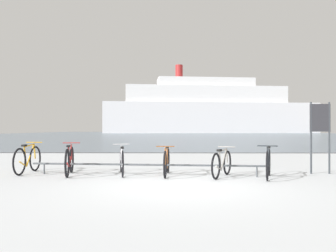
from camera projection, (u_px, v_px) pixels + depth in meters
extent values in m
cube|color=silver|center=(179.00, 197.00, 6.47)|extent=(80.00, 22.00, 0.08)
cube|color=slate|center=(174.00, 135.00, 72.46)|extent=(80.00, 110.00, 0.08)
cube|color=#47474C|center=(175.00, 153.00, 17.47)|extent=(80.00, 0.50, 0.05)
cylinder|color=#4C5156|center=(147.00, 165.00, 9.08)|extent=(6.21, 0.64, 0.05)
cylinder|color=#4C5156|center=(44.00, 169.00, 9.39)|extent=(0.04, 0.04, 0.28)
cylinder|color=#4C5156|center=(257.00, 172.00, 8.78)|extent=(0.04, 0.04, 0.28)
torus|color=black|center=(35.00, 159.00, 10.01)|extent=(0.07, 0.72, 0.72)
torus|color=black|center=(19.00, 162.00, 9.05)|extent=(0.07, 0.72, 0.72)
cylinder|color=gold|center=(30.00, 155.00, 9.70)|extent=(0.05, 0.51, 0.61)
cylinder|color=gold|center=(25.00, 157.00, 9.39)|extent=(0.04, 0.18, 0.54)
cylinder|color=gold|center=(29.00, 145.00, 9.63)|extent=(0.06, 0.63, 0.09)
cylinder|color=gold|center=(23.00, 164.00, 9.26)|extent=(0.05, 0.42, 0.20)
cylinder|color=gold|center=(35.00, 151.00, 9.98)|extent=(0.04, 0.11, 0.43)
cube|color=black|center=(24.00, 145.00, 9.32)|extent=(0.09, 0.20, 0.05)
cylinder|color=gold|center=(34.00, 142.00, 9.94)|extent=(0.46, 0.04, 0.02)
torus|color=black|center=(72.00, 160.00, 9.64)|extent=(0.18, 0.72, 0.72)
torus|color=black|center=(67.00, 163.00, 8.68)|extent=(0.18, 0.72, 0.72)
cylinder|color=#B22D2D|center=(70.00, 156.00, 9.33)|extent=(0.13, 0.51, 0.60)
cylinder|color=#B22D2D|center=(69.00, 158.00, 9.02)|extent=(0.07, 0.18, 0.54)
cylinder|color=#B22D2D|center=(70.00, 146.00, 9.26)|extent=(0.15, 0.63, 0.09)
cylinder|color=#B22D2D|center=(68.00, 166.00, 8.89)|extent=(0.11, 0.42, 0.20)
cylinder|color=#B22D2D|center=(71.00, 152.00, 9.60)|extent=(0.05, 0.11, 0.42)
cube|color=black|center=(68.00, 146.00, 8.95)|extent=(0.11, 0.21, 0.05)
cylinder|color=#B22D2D|center=(71.00, 143.00, 9.57)|extent=(0.46, 0.10, 0.02)
torus|color=black|center=(121.00, 160.00, 9.76)|extent=(0.16, 0.67, 0.68)
torus|color=black|center=(123.00, 164.00, 8.72)|extent=(0.16, 0.67, 0.68)
cylinder|color=silver|center=(122.00, 157.00, 9.42)|extent=(0.14, 0.55, 0.58)
cylinder|color=silver|center=(122.00, 159.00, 9.09)|extent=(0.07, 0.19, 0.52)
cylinder|color=silver|center=(122.00, 147.00, 9.35)|extent=(0.16, 0.68, 0.08)
cylinder|color=silver|center=(122.00, 166.00, 8.94)|extent=(0.12, 0.46, 0.19)
cylinder|color=silver|center=(121.00, 153.00, 9.72)|extent=(0.06, 0.12, 0.41)
cube|color=black|center=(122.00, 148.00, 9.01)|extent=(0.12, 0.21, 0.05)
cylinder|color=silver|center=(121.00, 144.00, 9.68)|extent=(0.46, 0.11, 0.02)
torus|color=black|center=(165.00, 165.00, 8.56)|extent=(0.08, 0.68, 0.68)
torus|color=black|center=(168.00, 161.00, 9.62)|extent=(0.08, 0.68, 0.68)
cylinder|color=brown|center=(166.00, 158.00, 8.91)|extent=(0.07, 0.56, 0.57)
cylinder|color=brown|center=(167.00, 158.00, 9.25)|extent=(0.05, 0.20, 0.51)
cylinder|color=brown|center=(166.00, 149.00, 8.99)|extent=(0.07, 0.69, 0.08)
cylinder|color=brown|center=(167.00, 164.00, 9.40)|extent=(0.06, 0.46, 0.19)
cylinder|color=brown|center=(165.00, 156.00, 8.60)|extent=(0.04, 0.12, 0.40)
cube|color=black|center=(167.00, 147.00, 9.33)|extent=(0.09, 0.20, 0.05)
cylinder|color=brown|center=(165.00, 146.00, 8.65)|extent=(0.46, 0.05, 0.02)
torus|color=black|center=(227.00, 163.00, 9.24)|extent=(0.31, 0.60, 0.64)
torus|color=black|center=(216.00, 166.00, 8.37)|extent=(0.31, 0.60, 0.64)
cylinder|color=gray|center=(224.00, 159.00, 8.96)|extent=(0.25, 0.48, 0.54)
cylinder|color=gray|center=(220.00, 161.00, 8.68)|extent=(0.11, 0.18, 0.48)
cylinder|color=gray|center=(223.00, 150.00, 8.90)|extent=(0.30, 0.59, 0.08)
cylinder|color=gray|center=(219.00, 168.00, 8.56)|extent=(0.21, 0.40, 0.18)
cylinder|color=gray|center=(227.00, 156.00, 9.21)|extent=(0.08, 0.11, 0.38)
cube|color=black|center=(219.00, 150.00, 8.61)|extent=(0.16, 0.22, 0.05)
cylinder|color=gray|center=(226.00, 147.00, 9.18)|extent=(0.43, 0.22, 0.02)
torus|color=black|center=(267.00, 166.00, 8.13)|extent=(0.25, 0.68, 0.70)
torus|color=black|center=(269.00, 162.00, 9.09)|extent=(0.25, 0.68, 0.70)
cylinder|color=#1E2328|center=(268.00, 159.00, 8.44)|extent=(0.20, 0.52, 0.60)
cylinder|color=#1E2328|center=(269.00, 159.00, 8.76)|extent=(0.09, 0.19, 0.53)
cylinder|color=#1E2328|center=(268.00, 148.00, 8.52)|extent=(0.24, 0.64, 0.09)
cylinder|color=#1E2328|center=(269.00, 166.00, 8.89)|extent=(0.17, 0.43, 0.19)
cylinder|color=#1E2328|center=(267.00, 157.00, 8.17)|extent=(0.07, 0.12, 0.42)
cube|color=black|center=(269.00, 147.00, 8.83)|extent=(0.14, 0.21, 0.05)
cylinder|color=#1E2328|center=(267.00, 146.00, 8.21)|extent=(0.45, 0.16, 0.02)
cylinder|color=#33383D|center=(311.00, 138.00, 9.44)|extent=(0.05, 0.05, 1.94)
cylinder|color=#33383D|center=(329.00, 138.00, 9.44)|extent=(0.05, 0.05, 1.94)
cube|color=#2D2D33|center=(320.00, 118.00, 9.44)|extent=(0.55, 0.05, 0.75)
cube|color=white|center=(210.00, 118.00, 95.44)|extent=(58.34, 17.81, 8.09)
cube|color=white|center=(205.00, 95.00, 95.34)|extent=(43.89, 14.45, 4.45)
cube|color=white|center=(205.00, 83.00, 95.36)|extent=(26.58, 10.73, 2.27)
cylinder|color=#A52626|center=(179.00, 72.00, 94.62)|extent=(1.97, 1.97, 3.64)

